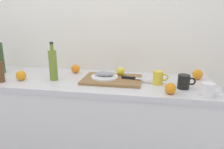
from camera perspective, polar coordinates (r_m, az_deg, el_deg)
back_wall at (r=1.97m, az=-4.63°, el=11.31°), size 3.20×0.05×2.50m
kitchen_counter at (r=1.90m, az=-6.64°, el=-14.34°), size 2.00×0.60×0.90m
cutting_board at (r=1.67m, az=0.00°, el=-1.32°), size 0.46×0.32×0.02m
white_plate at (r=1.68m, az=-2.04°, el=-0.65°), size 0.21×0.21×0.01m
fish_fillet at (r=1.67m, az=-2.04°, el=0.19°), size 0.16×0.07×0.04m
chef_knife at (r=1.64m, az=6.30°, el=-1.03°), size 0.29×0.07×0.02m
lemon_0 at (r=1.75m, az=2.35°, el=0.89°), size 0.06×0.06×0.06m
olive_oil_bottle at (r=1.72m, az=-15.69°, el=2.60°), size 0.06×0.06×0.30m
coffee_mug_0 at (r=1.61m, az=12.43°, el=-0.83°), size 0.12×0.08×0.10m
coffee_mug_1 at (r=1.57m, az=18.94°, el=-1.85°), size 0.12×0.08×0.10m
coffee_mug_2 at (r=1.47m, az=24.68°, el=-3.82°), size 0.12×0.08×0.09m
orange_0 at (r=1.44m, az=15.55°, el=-3.65°), size 0.07×0.07×0.07m
orange_1 at (r=1.82m, az=-23.42°, el=-0.23°), size 0.08×0.08×0.08m
orange_2 at (r=1.91m, az=-9.87°, el=1.55°), size 0.08×0.08×0.08m
orange_3 at (r=1.84m, az=22.15°, el=0.04°), size 0.08×0.08×0.08m
pepper_mill at (r=1.83m, az=-28.00°, el=0.64°), size 0.05×0.05×0.16m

